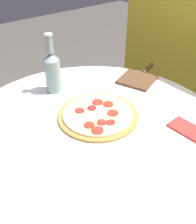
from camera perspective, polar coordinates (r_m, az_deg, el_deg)
The scene contains 5 objects.
table at distance 1.03m, azimuth -1.20°, elevation -11.57°, with size 1.01×1.01×0.75m.
pizza at distance 0.95m, azimuth 0.01°, elevation -0.61°, with size 0.31×0.31×0.02m.
beer_bottle at distance 1.08m, azimuth -10.36°, elevation 9.31°, with size 0.07×0.07×0.25m.
pizza_paddle at distance 1.22m, azimuth 9.31°, elevation 7.74°, with size 0.20×0.28×0.02m.
napkin at distance 0.94m, azimuth 19.80°, elevation -3.71°, with size 0.13×0.08×0.01m.
Camera 1 is at (0.55, -0.43, 1.33)m, focal length 40.00 mm.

